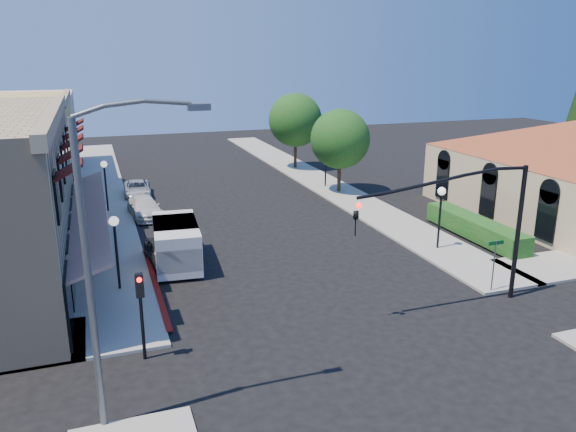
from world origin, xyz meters
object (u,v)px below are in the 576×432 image
object	(u,v)px
cobra_streetlight	(100,257)
parked_car_b	(183,237)
signal_mast_arm	(479,214)
parked_car_c	(145,207)
secondary_signal	(141,300)
lamppost_right_near	(441,202)
parked_car_d	(137,189)
street_tree_b	(295,120)
street_tree_a	(340,139)
white_van	(176,241)
street_name_sign	(495,258)
lamppost_right_far	(326,154)
lamppost_left_far	(105,173)
lamppost_left_near	(115,234)
parked_car_a	(162,252)

from	to	relation	value
cobra_streetlight	parked_car_b	world-z (taller)	cobra_streetlight
signal_mast_arm	parked_car_c	bearing A→B (deg)	123.09
signal_mast_arm	secondary_signal	xyz separation A→B (m)	(-13.86, -0.09, -1.77)
lamppost_right_near	parked_car_d	size ratio (longest dim) A/B	0.85
cobra_streetlight	street_tree_b	bearing A→B (deg)	62.17
street_tree_a	white_van	world-z (taller)	street_tree_a
street_tree_a	street_name_sign	world-z (taller)	street_tree_a
lamppost_right_far	parked_car_c	bearing A→B (deg)	-164.78
lamppost_right_near	secondary_signal	bearing A→B (deg)	-158.22
street_tree_b	street_name_sign	world-z (taller)	street_tree_b
lamppost_right_far	white_van	world-z (taller)	lamppost_right_far
lamppost_left_far	lamppost_right_far	bearing A→B (deg)	6.71
street_tree_a	lamppost_right_far	size ratio (longest dim) A/B	1.82
parked_car_d	secondary_signal	bearing A→B (deg)	-90.67
secondary_signal	parked_car_d	world-z (taller)	secondary_signal
street_name_sign	parked_car_d	bearing A→B (deg)	119.93
white_van	parked_car_b	xyz separation A→B (m)	(0.70, 2.60, -0.68)
street_tree_b	lamppost_right_far	xyz separation A→B (m)	(-0.30, -8.00, -1.81)
street_tree_b	parked_car_b	bearing A→B (deg)	-125.59
street_name_sign	parked_car_d	size ratio (longest dim) A/B	0.59
signal_mast_arm	secondary_signal	distance (m)	13.97
lamppost_left_near	lamppost_left_far	xyz separation A→B (m)	(0.00, 14.00, 0.00)
signal_mast_arm	lamppost_left_near	bearing A→B (deg)	155.63
street_tree_a	parked_car_a	distance (m)	18.96
lamppost_left_far	white_van	xyz separation A→B (m)	(3.00, -11.60, -1.45)
signal_mast_arm	parked_car_c	xyz separation A→B (m)	(-12.06, 18.50, -3.44)
parked_car_b	lamppost_right_far	bearing A→B (deg)	36.73
cobra_streetlight	lamppost_right_near	size ratio (longest dim) A/B	2.61
street_tree_a	secondary_signal	distance (m)	26.64
parked_car_a	parked_car_c	distance (m)	9.03
street_tree_b	signal_mast_arm	distance (m)	30.65
cobra_streetlight	parked_car_a	bearing A→B (deg)	77.19
street_tree_b	lamppost_left_near	world-z (taller)	street_tree_b
secondary_signal	street_name_sign	distance (m)	15.53
parked_car_c	lamppost_right_near	bearing A→B (deg)	-45.19
lamppost_right_near	street_name_sign	bearing A→B (deg)	-99.78
street_name_sign	parked_car_b	distance (m)	16.40
lamppost_right_far	white_van	xyz separation A→B (m)	(-14.00, -13.60, -1.45)
signal_mast_arm	lamppost_right_near	size ratio (longest dim) A/B	2.24
lamppost_right_far	white_van	bearing A→B (deg)	-135.85
white_van	parked_car_a	world-z (taller)	white_van
lamppost_left_far	street_tree_b	bearing A→B (deg)	30.03
street_tree_b	signal_mast_arm	size ratio (longest dim) A/B	0.88
lamppost_right_near	lamppost_left_far	bearing A→B (deg)	140.53
cobra_streetlight	white_van	size ratio (longest dim) A/B	1.79
parked_car_b	parked_car_a	bearing A→B (deg)	-127.40
lamppost_right_near	white_van	xyz separation A→B (m)	(-14.00, 2.40, -1.45)
lamppost_left_far	lamppost_right_far	xyz separation A→B (m)	(17.00, 2.00, 0.00)
secondary_signal	lamppost_left_near	world-z (taller)	lamppost_left_near
secondary_signal	cobra_streetlight	distance (m)	4.65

